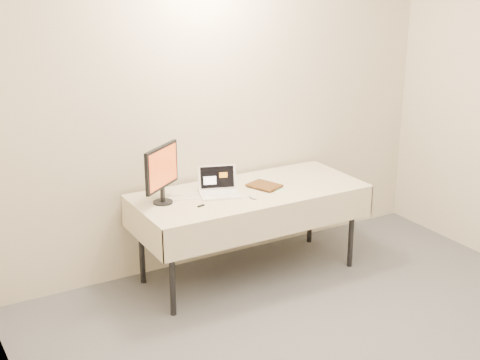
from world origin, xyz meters
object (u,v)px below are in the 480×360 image
table (249,198)px  laptop (219,187)px  book (257,175)px  monitor (162,170)px

table → laptop: (-0.25, 0.05, 0.11)m
table → book: (0.05, -0.03, 0.19)m
monitor → book: (0.77, -0.11, -0.14)m
table → book: size_ratio=7.40×
table → book: bearing=-29.0°
table → laptop: laptop is taller
book → monitor: bearing=150.7°
table → monitor: 0.79m
laptop → monitor: bearing=-164.3°
table → book: 0.20m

